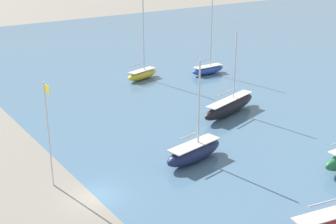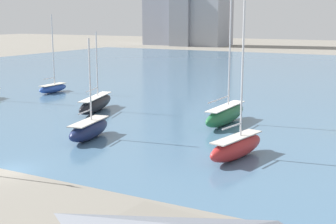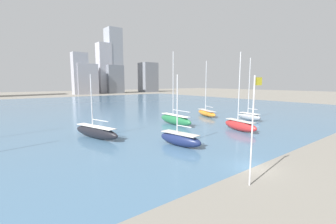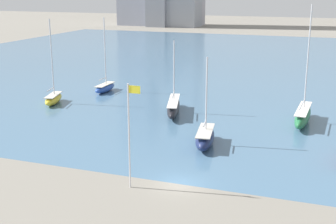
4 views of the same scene
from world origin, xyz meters
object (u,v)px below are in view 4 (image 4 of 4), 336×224
sailboat_yellow (53,98)px  sailboat_black (174,107)px  sailboat_navy (205,137)px  sailboat_blue (105,87)px  sailboat_green (303,115)px  flag_pole (130,132)px

sailboat_yellow → sailboat_black: bearing=-12.9°
sailboat_navy → sailboat_blue: sailboat_blue is taller
sailboat_yellow → sailboat_green: bearing=-12.4°
sailboat_black → sailboat_navy: size_ratio=1.04×
sailboat_yellow → sailboat_navy: sailboat_yellow is taller
flag_pole → sailboat_yellow: 35.35m
flag_pole → sailboat_yellow: bearing=134.8°
flag_pole → sailboat_blue: (-21.02, 35.45, -4.54)m
sailboat_navy → sailboat_green: size_ratio=0.66×
sailboat_blue → sailboat_green: size_ratio=0.82×
sailboat_blue → flag_pole: bearing=-59.3°
sailboat_black → sailboat_green: size_ratio=0.68×
sailboat_navy → sailboat_blue: size_ratio=0.80×
sailboat_navy → sailboat_green: (10.04, 13.15, 0.17)m
flag_pole → sailboat_green: (13.42, 26.77, -4.21)m
sailboat_green → sailboat_black: bearing=-174.7°
sailboat_yellow → sailboat_navy: bearing=-37.1°
flag_pole → sailboat_yellow: (-24.69, 24.89, -4.49)m
sailboat_navy → flag_pole: bearing=-113.3°
sailboat_navy → sailboat_green: sailboat_green is taller
sailboat_yellow → sailboat_blue: (3.68, 10.56, -0.06)m
sailboat_navy → sailboat_blue: (-24.39, 21.83, -0.16)m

